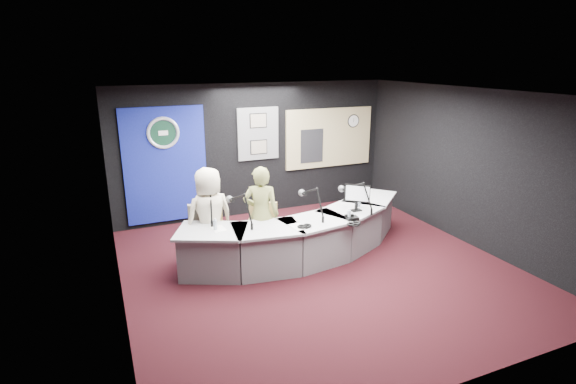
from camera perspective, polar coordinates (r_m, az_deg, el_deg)
name	(u,v)px	position (r m, az deg, el deg)	size (l,w,h in m)	color
ground	(319,268)	(7.44, 3.91, -9.61)	(6.00, 6.00, 0.00)	black
ceiling	(322,93)	(6.68, 4.39, 12.42)	(6.00, 6.00, 0.02)	silver
wall_back	(256,150)	(9.62, -4.11, 5.33)	(6.00, 0.02, 2.80)	black
wall_front	(465,265)	(4.65, 21.53, -8.64)	(6.00, 0.02, 2.80)	black
wall_left	(113,211)	(6.21, -21.32, -2.27)	(0.02, 6.00, 2.80)	black
wall_right	(469,167)	(8.69, 22.02, 2.91)	(0.02, 6.00, 2.80)	black
broadcast_desk	(302,235)	(7.71, 1.77, -5.53)	(4.50, 1.90, 0.75)	#B0B1B4
backdrop_panel	(165,165)	(9.19, -15.29, 3.28)	(1.60, 0.05, 2.30)	navy
agency_seal	(163,133)	(9.03, -15.57, 7.24)	(0.63, 0.63, 0.07)	silver
seal_center	(163,133)	(9.03, -15.58, 7.24)	(0.48, 0.48, 0.01)	#0D2F1F
pinboard	(258,134)	(9.54, -3.81, 7.39)	(0.90, 0.04, 1.10)	slate
framed_photo_upper	(258,121)	(9.47, -3.78, 9.03)	(0.34, 0.02, 0.27)	#80715D
framed_photo_lower	(259,147)	(9.56, -3.72, 5.71)	(0.34, 0.02, 0.27)	#80715D
booth_window_frame	(329,138)	(10.26, 5.25, 6.88)	(2.12, 0.06, 1.32)	tan
booth_glow	(329,138)	(10.25, 5.28, 6.87)	(2.00, 0.02, 1.20)	#FFE5A1
equipment_rack	(312,146)	(10.06, 3.04, 5.86)	(0.55, 0.02, 0.75)	black
wall_clock	(353,121)	(10.48, 8.31, 8.92)	(0.28, 0.28, 0.01)	white
armchair_left	(211,236)	(7.53, -9.81, -5.51)	(0.54, 0.54, 0.96)	tan
armchair_right	(262,233)	(7.53, -3.38, -5.18)	(0.55, 0.55, 0.98)	tan
draped_jacket	(204,223)	(7.69, -10.64, -3.93)	(0.50, 0.10, 0.70)	#6B645A
person_man	(210,217)	(7.41, -9.94, -3.10)	(0.80, 0.52, 1.63)	beige
person_woman	(261,214)	(7.42, -3.43, -2.85)	(0.59, 0.39, 1.63)	olive
computer_monitor	(357,193)	(7.76, 8.74, -0.14)	(0.42, 0.02, 0.29)	black
desk_phone	(352,218)	(7.42, 8.13, -3.30)	(0.19, 0.15, 0.05)	black
headphones_near	(354,224)	(7.21, 8.35, -4.00)	(0.21, 0.21, 0.03)	black
headphones_far	(304,226)	(7.03, 2.10, -4.36)	(0.19, 0.19, 0.03)	black
paper_stack	(218,229)	(7.05, -8.85, -4.63)	(0.20, 0.28, 0.00)	white
notepad	(298,227)	(7.06, 1.30, -4.41)	(0.21, 0.30, 0.00)	white
boom_mic_a	(211,203)	(7.35, -9.72, -1.33)	(0.27, 0.72, 0.60)	black
boom_mic_b	(240,206)	(7.10, -6.11, -1.82)	(0.30, 0.71, 0.60)	black
boom_mic_c	(312,200)	(7.39, 3.08, -0.99)	(0.21, 0.73, 0.60)	black
boom_mic_d	(356,194)	(7.76, 8.69, -0.28)	(0.39, 0.68, 0.60)	black
water_bottles	(297,216)	(7.25, 1.19, -3.08)	(2.68, 0.56, 0.18)	silver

